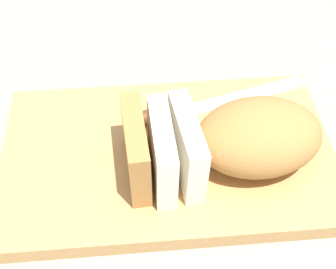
% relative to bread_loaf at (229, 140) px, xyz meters
% --- Properties ---
extents(ground_plane, '(3.00, 3.00, 0.00)m').
position_rel_bread_loaf_xyz_m(ground_plane, '(0.07, -0.02, -0.06)').
color(ground_plane, gray).
extents(cutting_board, '(0.43, 0.27, 0.02)m').
position_rel_bread_loaf_xyz_m(cutting_board, '(0.07, -0.02, -0.05)').
color(cutting_board, tan).
rests_on(cutting_board, ground_plane).
extents(bread_loaf, '(0.25, 0.14, 0.08)m').
position_rel_bread_loaf_xyz_m(bread_loaf, '(0.00, 0.00, 0.00)').
color(bread_loaf, '#A8753D').
rests_on(bread_loaf, cutting_board).
extents(bread_knife, '(0.25, 0.10, 0.02)m').
position_rel_bread_loaf_xyz_m(bread_knife, '(0.04, -0.09, -0.03)').
color(bread_knife, silver).
rests_on(bread_knife, cutting_board).
extents(crumb_near_knife, '(0.01, 0.01, 0.01)m').
position_rel_bread_loaf_xyz_m(crumb_near_knife, '(0.06, 0.01, -0.04)').
color(crumb_near_knife, '#996633').
rests_on(crumb_near_knife, cutting_board).
extents(crumb_near_loaf, '(0.01, 0.01, 0.01)m').
position_rel_bread_loaf_xyz_m(crumb_near_loaf, '(0.06, -0.00, -0.04)').
color(crumb_near_loaf, '#996633').
rests_on(crumb_near_loaf, cutting_board).
extents(crumb_stray_left, '(0.00, 0.00, 0.00)m').
position_rel_bread_loaf_xyz_m(crumb_stray_left, '(0.07, -0.07, -0.04)').
color(crumb_stray_left, '#996633').
rests_on(crumb_stray_left, cutting_board).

